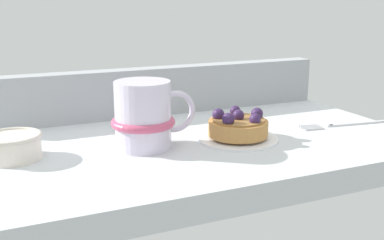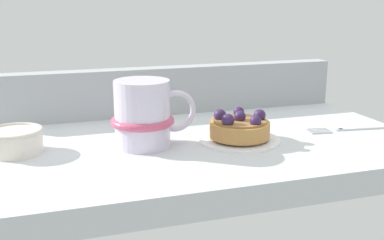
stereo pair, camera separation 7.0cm
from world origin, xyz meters
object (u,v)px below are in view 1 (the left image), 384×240
Objects in this scene: dessert_plate at (238,138)px; sugar_bowl at (12,146)px; coffee_mug at (144,116)px; dessert_fork at (346,124)px; raspberry_tart at (238,126)px.

dessert_plate is 32.37cm from sugar_bowl.
sugar_bowl is (-32.01, 4.58, 1.52)cm from dessert_plate.
dessert_fork is (35.13, -2.26, -4.43)cm from coffee_mug.
coffee_mug is 1.59× the size of sugar_bowl.
raspberry_tart is at bearing 179.84° from dessert_fork.
coffee_mug is at bearing -7.59° from sugar_bowl.
coffee_mug is 0.73× the size of dessert_fork.
dessert_plate is at bearing 45.27° from raspberry_tart.
raspberry_tart is 21.11cm from dessert_fork.
coffee_mug is at bearing 171.13° from raspberry_tart.
dessert_plate reaches higher than dessert_fork.
raspberry_tart is 1.14× the size of sugar_bowl.
sugar_bowl reaches higher than dessert_fork.
coffee_mug reaches higher than dessert_fork.
coffee_mug reaches higher than sugar_bowl.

